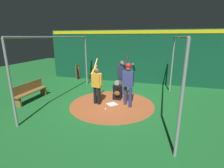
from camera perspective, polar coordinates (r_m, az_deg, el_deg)
name	(u,v)px	position (r m, az deg, el deg)	size (l,w,h in m)	color
ground_plane	(112,104)	(7.59, 0.00, -6.92)	(27.40, 27.40, 0.00)	#1E6B2D
dirt_circle	(112,104)	(7.59, 0.00, -6.90)	(3.75, 3.75, 0.01)	#AD562D
home_plate	(112,104)	(7.59, 0.00, -6.83)	(0.42, 0.42, 0.01)	white
batter	(128,80)	(7.12, 5.50, 1.32)	(0.68, 0.49, 2.21)	navy
catcher	(117,92)	(8.07, 1.87, -2.70)	(0.58, 0.40, 0.95)	black
umpire	(122,76)	(8.62, 3.35, 2.82)	(0.22, 0.49, 1.77)	#4C4C51
visitor	(97,84)	(7.39, -5.22, 0.13)	(0.60, 0.51, 2.00)	black
back_wall	(131,57)	(11.07, 6.33, 9.29)	(0.23, 11.40, 3.36)	#0F472D
cage_frame	(112,58)	(7.06, 0.00, 8.79)	(5.61, 5.13, 2.95)	gray
bat_rack	(78,72)	(12.28, -11.39, 4.02)	(0.58, 0.18, 1.05)	olive
bench	(30,91)	(8.82, -26.10, -2.20)	(1.87, 0.36, 0.85)	olive
baseball_0	(105,109)	(7.01, -2.27, -8.55)	(0.07, 0.07, 0.07)	white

